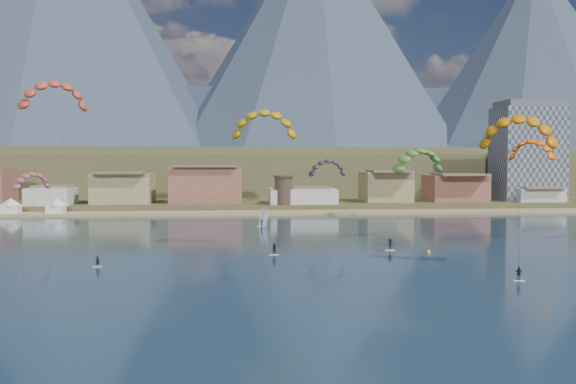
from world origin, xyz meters
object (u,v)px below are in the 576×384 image
Objects in this scene: windsurfer at (263,221)px; kitesurfer_green at (418,157)px; buoy at (429,252)px; kitesurfer_yellow at (264,120)px; watchtower at (284,190)px; kitesurfer_red at (54,91)px; kitesurfer_orange at (518,127)px; apartment_tower at (528,151)px.

kitesurfer_green is at bearing -42.04° from windsurfer.
kitesurfer_yellow is at bearing 162.70° from buoy.
buoy is (26.87, -8.37, -22.09)m from kitesurfer_yellow.
watchtower is at bearing 79.45° from windsurfer.
watchtower is 96.74m from kitesurfer_red.
kitesurfer_yellow reaches higher than buoy.
kitesurfer_green is 41.41m from windsurfer.
kitesurfer_orange is (26.70, -98.85, 13.72)m from watchtower.
watchtower reaches higher than buoy.
kitesurfer_red is 7.65× the size of windsurfer.
kitesurfer_orange reaches higher than windsurfer.
apartment_tower is 105.17m from windsurfer.
kitesurfer_orange is at bearing -11.45° from kitesurfer_red.
apartment_tower is at bearing 64.72° from kitesurfer_orange.
kitesurfer_orange reaches higher than watchtower.
watchtower is 71.34m from kitesurfer_green.
kitesurfer_red reaches higher than kitesurfer_green.
kitesurfer_orange is at bearing -74.89° from watchtower.
watchtower is at bearing 83.49° from kitesurfer_yellow.
kitesurfer_orange is at bearing -79.79° from kitesurfer_green.
watchtower is at bearing -170.07° from apartment_tower.
kitesurfer_orange is (68.53, -13.88, -5.98)m from kitesurfer_red.
buoy is (-2.86, -16.90, -15.68)m from kitesurfer_green.
buoy is at bearing -77.84° from watchtower.
kitesurfer_red is 1.17× the size of kitesurfer_yellow.
apartment_tower is 1.35× the size of kitesurfer_orange.
kitesurfer_yellow is at bearing -163.98° from kitesurfer_green.
apartment_tower is 51.57× the size of buoy.
kitesurfer_green is at bearing -125.87° from apartment_tower.
apartment_tower is at bearing 45.44° from kitesurfer_yellow.
apartment_tower reaches higher than kitesurfer_yellow.
kitesurfer_green is at bearing 16.02° from kitesurfer_yellow.
watchtower is (-80.00, -14.00, -11.45)m from apartment_tower.
kitesurfer_orange is 69.45m from windsurfer.
buoy is (-8.51, 14.43, -19.98)m from kitesurfer_orange.
watchtower is 13.86× the size of buoy.
kitesurfer_orange is at bearing -58.99° from windsurfer.
buoy is at bearing -58.83° from windsurfer.
kitesurfer_red is 1.24× the size of kitesurfer_orange.
kitesurfer_yellow is at bearing 15.07° from kitesurfer_red.
kitesurfer_red is at bearing -128.14° from windsurfer.
windsurfer is at bearing 137.96° from kitesurfer_green.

